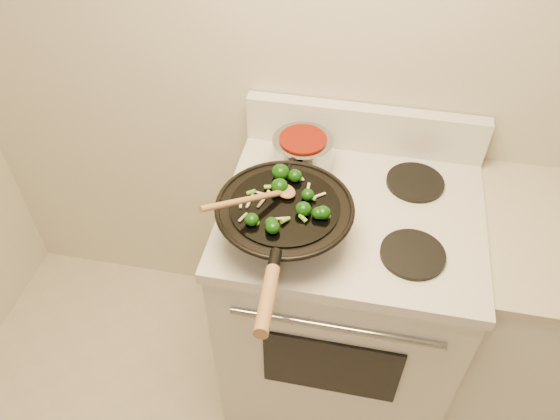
# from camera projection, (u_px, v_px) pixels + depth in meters

# --- Properties ---
(stove) EXTENTS (0.78, 0.67, 1.08)m
(stove) POSITION_uv_depth(u_px,v_px,m) (341.00, 297.00, 1.96)
(stove) COLOR white
(stove) RESTS_ON ground
(wok) EXTENTS (0.38, 0.63, 0.19)m
(wok) POSITION_uv_depth(u_px,v_px,m) (284.00, 219.00, 1.50)
(wok) COLOR black
(wok) RESTS_ON stove
(stirfry) EXTENTS (0.25, 0.26, 0.04)m
(stirfry) POSITION_uv_depth(u_px,v_px,m) (289.00, 198.00, 1.46)
(stirfry) COLOR #0D3808
(stirfry) RESTS_ON wok
(wooden_spoon) EXTENTS (0.22, 0.24, 0.11)m
(wooden_spoon) POSITION_uv_depth(u_px,v_px,m) (263.00, 196.00, 1.44)
(wooden_spoon) COLOR #9D6B3E
(wooden_spoon) RESTS_ON wok
(saucepan) EXTENTS (0.19, 0.31, 0.11)m
(saucepan) POSITION_uv_depth(u_px,v_px,m) (302.00, 153.00, 1.71)
(saucepan) COLOR #93969B
(saucepan) RESTS_ON stove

